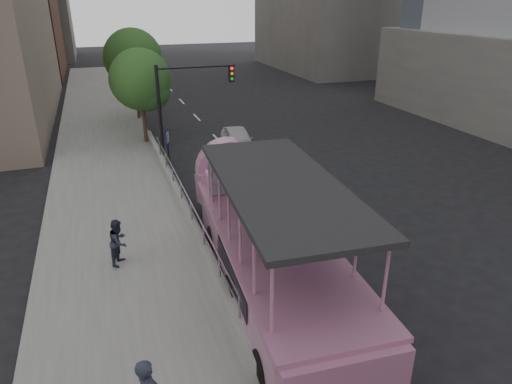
{
  "coord_description": "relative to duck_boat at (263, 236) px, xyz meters",
  "views": [
    {
      "loc": [
        -5.88,
        -11.15,
        8.29
      ],
      "look_at": [
        -1.03,
        2.73,
        1.99
      ],
      "focal_mm": 32.0,
      "sensor_mm": 36.0,
      "label": 1
    }
  ],
  "objects": [
    {
      "name": "street_tree_far",
      "position": [
        -1.58,
        21.32,
        2.87
      ],
      "size": [
        3.97,
        3.97,
        6.45
      ],
      "color": "#352518",
      "rests_on": "ground"
    },
    {
      "name": "traffic_signal",
      "position": [
        -0.18,
        11.89,
        2.07
      ],
      "size": [
        4.2,
        0.32,
        5.2
      ],
      "color": "black",
      "rests_on": "ground"
    },
    {
      "name": "guardrail",
      "position": [
        -1.6,
        1.4,
        -0.29
      ],
      "size": [
        0.07,
        22.0,
        0.71
      ],
      "color": "#A2A2A7",
      "rests_on": "kerb_wall"
    },
    {
      "name": "ground",
      "position": [
        1.52,
        -0.6,
        -1.43
      ],
      "size": [
        160.0,
        160.0,
        0.0
      ],
      "primitive_type": "plane",
      "color": "black"
    },
    {
      "name": "kerb_wall",
      "position": [
        -1.6,
        1.4,
        -0.95
      ],
      "size": [
        0.24,
        30.0,
        0.36
      ],
      "primitive_type": "cube",
      "color": "#A8A8A3",
      "rests_on": "sidewalk"
    },
    {
      "name": "car",
      "position": [
        3.02,
        12.59,
        -0.75
      ],
      "size": [
        2.11,
        4.2,
        1.37
      ],
      "primitive_type": "imported",
      "rotation": [
        0.0,
        0.0,
        -0.12
      ],
      "color": "silver",
      "rests_on": "ground"
    },
    {
      "name": "sidewalk",
      "position": [
        -4.23,
        9.4,
        -1.28
      ],
      "size": [
        5.5,
        80.0,
        0.3
      ],
      "primitive_type": "cube",
      "color": "gray",
      "rests_on": "ground"
    },
    {
      "name": "parking_sign",
      "position": [
        -1.47,
        9.18,
        0.24
      ],
      "size": [
        0.25,
        0.56,
        2.64
      ],
      "color": "black",
      "rests_on": "ground"
    },
    {
      "name": "pedestrian_mid",
      "position": [
        -4.29,
        1.77,
        -0.36
      ],
      "size": [
        0.87,
        0.94,
        1.55
      ],
      "primitive_type": "imported",
      "rotation": [
        0.0,
        0.0,
        1.09
      ],
      "color": "#272C3A",
      "rests_on": "sidewalk"
    },
    {
      "name": "street_tree_near",
      "position": [
        -1.78,
        15.32,
        2.39
      ],
      "size": [
        3.52,
        3.52,
        5.72
      ],
      "color": "#352518",
      "rests_on": "ground"
    },
    {
      "name": "duck_boat",
      "position": [
        0.0,
        0.0,
        0.0
      ],
      "size": [
        3.59,
        11.8,
        3.86
      ],
      "color": "black",
      "rests_on": "ground"
    }
  ]
}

